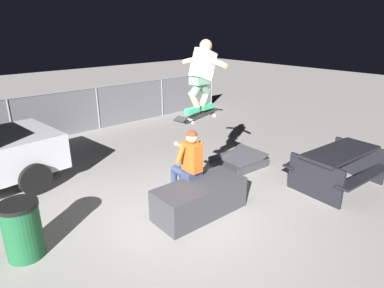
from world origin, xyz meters
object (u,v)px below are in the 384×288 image
at_px(ledge_box_main, 200,199).
at_px(skateboard, 199,115).
at_px(person_sitting_on_ledge, 188,162).
at_px(skater_airborne, 202,73).
at_px(kicker_ramp, 238,163).
at_px(picnic_table_back, 339,162).
at_px(trash_bin, 22,230).

distance_m(ledge_box_main, skateboard, 1.39).
relative_size(person_sitting_on_ledge, skateboard, 1.33).
bearing_deg(skater_airborne, skateboard, -173.60).
xyz_separation_m(person_sitting_on_ledge, kicker_ramp, (1.94, 0.51, -0.72)).
bearing_deg(skater_airborne, picnic_table_back, -29.13).
relative_size(picnic_table_back, trash_bin, 2.20).
bearing_deg(kicker_ramp, picnic_table_back, -70.84).
bearing_deg(picnic_table_back, trash_bin, 160.87).
height_order(skater_airborne, trash_bin, skater_airborne).
bearing_deg(picnic_table_back, person_sitting_on_ledge, 151.14).
xyz_separation_m(skater_airborne, picnic_table_back, (2.41, -1.34, -1.80)).
bearing_deg(trash_bin, ledge_box_main, -17.01).
height_order(skateboard, trash_bin, skateboard).
bearing_deg(skateboard, ledge_box_main, -130.73).
xyz_separation_m(ledge_box_main, skateboard, (0.25, 0.29, 1.34)).
distance_m(ledge_box_main, kicker_ramp, 2.24).
height_order(person_sitting_on_ledge, picnic_table_back, person_sitting_on_ledge).
relative_size(skater_airborne, trash_bin, 1.36).
bearing_deg(trash_bin, skateboard, -9.88).
bearing_deg(trash_bin, picnic_table_back, -19.13).
bearing_deg(person_sitting_on_ledge, ledge_box_main, -102.55).
bearing_deg(picnic_table_back, kicker_ramp, 109.16).
distance_m(ledge_box_main, person_sitting_on_ledge, 0.65).
height_order(skateboard, picnic_table_back, skateboard).
relative_size(ledge_box_main, picnic_table_back, 0.87).
relative_size(skateboard, picnic_table_back, 0.57).
height_order(kicker_ramp, trash_bin, trash_bin).
height_order(ledge_box_main, skater_airborne, skater_airborne).
relative_size(person_sitting_on_ledge, skater_airborne, 1.23).
bearing_deg(skateboard, kicker_ramp, 19.10).
bearing_deg(person_sitting_on_ledge, skateboard, -34.63).
distance_m(skateboard, trash_bin, 3.07).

